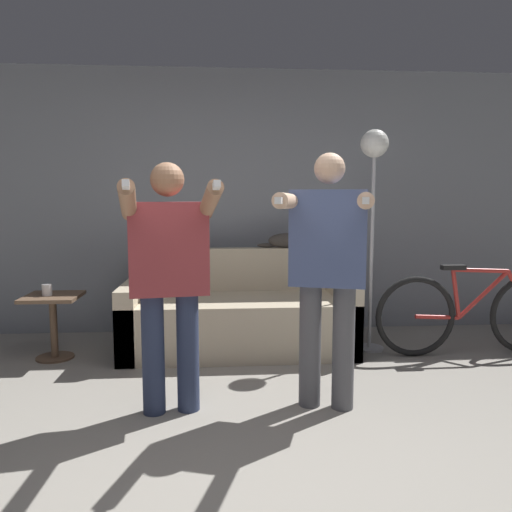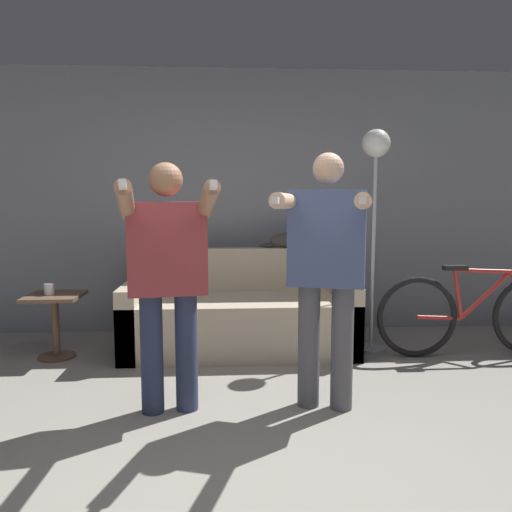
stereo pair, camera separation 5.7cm
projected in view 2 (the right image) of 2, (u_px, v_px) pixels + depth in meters
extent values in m
plane|color=gray|center=(232.00, 468.00, 2.49)|extent=(16.00, 16.00, 0.00)
cube|color=gray|center=(228.00, 202.00, 5.00)|extent=(10.00, 0.05, 2.60)
cube|color=beige|center=(240.00, 324.00, 4.41)|extent=(2.00, 0.89, 0.47)
cube|color=beige|center=(239.00, 269.00, 4.73)|extent=(2.00, 0.14, 0.40)
cube|color=beige|center=(135.00, 317.00, 4.35)|extent=(0.16, 0.89, 0.61)
cube|color=beige|center=(342.00, 315.00, 4.46)|extent=(0.16, 0.89, 0.61)
cylinder|color=#2D3856|center=(152.00, 354.00, 3.11)|extent=(0.14, 0.14, 0.75)
cylinder|color=#2D3856|center=(186.00, 352.00, 3.15)|extent=(0.14, 0.14, 0.75)
cube|color=#9E383D|center=(167.00, 248.00, 3.05)|extent=(0.50, 0.29, 0.57)
sphere|color=#9E7051|center=(166.00, 180.00, 3.00)|extent=(0.21, 0.21, 0.21)
cylinder|color=#9E7051|center=(126.00, 201.00, 2.74)|extent=(0.16, 0.51, 0.23)
cube|color=white|center=(123.00, 187.00, 2.50)|extent=(0.05, 0.13, 0.07)
cylinder|color=#9E7051|center=(208.00, 201.00, 2.83)|extent=(0.16, 0.51, 0.23)
cube|color=white|center=(213.00, 187.00, 2.59)|extent=(0.05, 0.13, 0.07)
cylinder|color=#56565B|center=(309.00, 346.00, 3.21)|extent=(0.14, 0.14, 0.80)
cylinder|color=#56565B|center=(342.00, 348.00, 3.16)|extent=(0.14, 0.14, 0.80)
cube|color=#475684|center=(327.00, 238.00, 3.10)|extent=(0.51, 0.35, 0.60)
sphere|color=#D8AD8C|center=(328.00, 168.00, 3.05)|extent=(0.19, 0.19, 0.19)
cylinder|color=#D8AD8C|center=(285.00, 201.00, 2.88)|extent=(0.23, 0.51, 0.10)
cube|color=white|center=(277.00, 201.00, 2.64)|extent=(0.07, 0.13, 0.04)
cylinder|color=#D8AD8C|center=(364.00, 201.00, 2.78)|extent=(0.23, 0.51, 0.10)
cube|color=white|center=(363.00, 201.00, 2.54)|extent=(0.07, 0.13, 0.04)
ellipsoid|color=#3D3833|center=(288.00, 240.00, 4.73)|extent=(0.35, 0.12, 0.14)
sphere|color=#3D3833|center=(304.00, 235.00, 4.73)|extent=(0.12, 0.12, 0.12)
ellipsoid|color=#3D3833|center=(269.00, 245.00, 4.74)|extent=(0.19, 0.04, 0.04)
cone|color=#3D3833|center=(302.00, 230.00, 4.70)|extent=(0.04, 0.04, 0.03)
cone|color=#3D3833|center=(302.00, 230.00, 4.74)|extent=(0.04, 0.04, 0.03)
cylinder|color=#B2B2B7|center=(371.00, 348.00, 4.44)|extent=(0.25, 0.25, 0.02)
cylinder|color=#B2B2B7|center=(373.00, 253.00, 4.34)|extent=(0.03, 0.03, 1.73)
sphere|color=white|center=(376.00, 143.00, 4.24)|extent=(0.24, 0.24, 0.24)
cylinder|color=brown|center=(57.00, 356.00, 4.23)|extent=(0.31, 0.31, 0.02)
cylinder|color=brown|center=(56.00, 328.00, 4.20)|extent=(0.06, 0.06, 0.51)
cube|color=brown|center=(54.00, 296.00, 4.17)|extent=(0.44, 0.44, 0.03)
cylinder|color=white|center=(49.00, 289.00, 4.15)|extent=(0.08, 0.08, 0.10)
torus|color=black|center=(417.00, 317.00, 4.20)|extent=(0.69, 0.05, 0.69)
cylinder|color=#B72D28|center=(486.00, 295.00, 4.21)|extent=(0.44, 0.04, 0.42)
cylinder|color=#B72D28|center=(458.00, 294.00, 4.20)|extent=(0.10, 0.04, 0.42)
cylinder|color=#B72D28|center=(483.00, 271.00, 4.19)|extent=(0.48, 0.04, 0.05)
cylinder|color=#B72D28|center=(439.00, 318.00, 4.21)|extent=(0.38, 0.04, 0.05)
cube|color=black|center=(455.00, 268.00, 4.17)|extent=(0.20, 0.07, 0.04)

